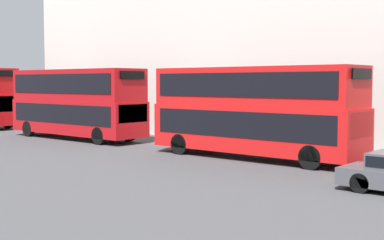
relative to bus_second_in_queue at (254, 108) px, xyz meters
The scene contains 3 objects.
bus_second_in_queue is the anchor object (origin of this frame).
bus_third_in_queue 13.15m from the bus_second_in_queue, 90.00° to the left, with size 2.59×10.25×4.27m.
pedestrian 24.37m from the bus_second_in_queue, 85.11° to the left, with size 0.36×0.36×1.71m.
Camera 1 is at (-18.75, 2.62, 3.51)m, focal length 50.00 mm.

